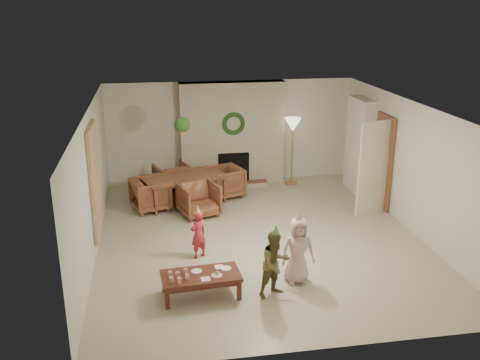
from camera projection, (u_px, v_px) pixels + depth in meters
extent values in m
plane|color=#B7B29E|center=(259.00, 238.00, 10.16)|extent=(7.00, 7.00, 0.00)
plane|color=white|center=(261.00, 108.00, 9.36)|extent=(7.00, 7.00, 0.00)
plane|color=silver|center=(231.00, 132.00, 13.03)|extent=(7.00, 0.00, 7.00)
plane|color=silver|center=(317.00, 263.00, 6.49)|extent=(7.00, 0.00, 7.00)
plane|color=silver|center=(92.00, 185.00, 9.29)|extent=(0.00, 7.00, 7.00)
plane|color=silver|center=(412.00, 168.00, 10.23)|extent=(0.00, 7.00, 7.00)
cube|color=#582517|center=(232.00, 134.00, 12.84)|extent=(2.50, 0.40, 2.50)
cube|color=maroon|center=(235.00, 185.00, 12.90)|extent=(1.60, 0.30, 0.12)
cube|color=black|center=(234.00, 168.00, 12.93)|extent=(0.75, 0.12, 0.75)
torus|color=#18411B|center=(234.00, 124.00, 12.53)|extent=(0.54, 0.10, 0.54)
cylinder|color=gold|center=(291.00, 183.00, 13.18)|extent=(0.31, 0.31, 0.03)
cylinder|color=gold|center=(292.00, 154.00, 12.94)|extent=(0.03, 0.03, 1.49)
cone|color=beige|center=(293.00, 125.00, 12.71)|extent=(0.40, 0.40, 0.33)
cube|color=white|center=(359.00, 145.00, 12.41)|extent=(0.30, 1.00, 2.20)
cube|color=white|center=(356.00, 172.00, 12.61)|extent=(0.30, 0.92, 0.03)
cube|color=white|center=(357.00, 156.00, 12.48)|extent=(0.30, 0.92, 0.03)
cube|color=white|center=(359.00, 139.00, 12.36)|extent=(0.30, 0.92, 0.03)
cube|color=white|center=(360.00, 122.00, 12.23)|extent=(0.30, 0.92, 0.03)
cube|color=maroon|center=(358.00, 168.00, 12.42)|extent=(0.20, 0.40, 0.24)
cube|color=navy|center=(356.00, 149.00, 12.48)|extent=(0.20, 0.44, 0.24)
cube|color=#C37729|center=(360.00, 135.00, 12.22)|extent=(0.20, 0.36, 0.22)
cube|color=brown|center=(383.00, 162.00, 11.42)|extent=(0.05, 0.86, 2.04)
cube|color=beige|center=(374.00, 169.00, 11.01)|extent=(0.77, 0.32, 2.00)
cube|color=beige|center=(95.00, 181.00, 9.48)|extent=(0.06, 1.20, 2.00)
imported|color=brown|center=(185.00, 190.00, 11.80)|extent=(2.01, 1.50, 0.63)
imported|color=brown|center=(199.00, 200.00, 11.13)|extent=(0.94, 0.96, 0.70)
imported|color=brown|center=(172.00, 179.00, 12.45)|extent=(0.94, 0.96, 0.70)
imported|color=brown|center=(151.00, 194.00, 11.45)|extent=(0.96, 0.94, 0.70)
imported|color=brown|center=(225.00, 182.00, 12.22)|extent=(0.96, 0.94, 0.70)
cylinder|color=tan|center=(182.00, 114.00, 10.67)|extent=(0.01, 0.01, 0.70)
cylinder|color=#B06838|center=(182.00, 131.00, 10.78)|extent=(0.16, 0.16, 0.12)
sphere|color=#1C4416|center=(182.00, 125.00, 10.74)|extent=(0.32, 0.32, 0.32)
cube|color=#51241B|center=(201.00, 276.00, 8.06)|extent=(1.23, 0.68, 0.06)
cube|color=#51241B|center=(201.00, 280.00, 8.08)|extent=(1.13, 0.58, 0.07)
cube|color=#51241B|center=(167.00, 299.00, 7.77)|extent=(0.07, 0.07, 0.31)
cube|color=#51241B|center=(239.00, 290.00, 8.01)|extent=(0.07, 0.07, 0.31)
cube|color=#51241B|center=(164.00, 283.00, 8.22)|extent=(0.07, 0.07, 0.31)
cube|color=#51241B|center=(232.00, 275.00, 8.46)|extent=(0.07, 0.07, 0.31)
cylinder|color=silver|center=(171.00, 280.00, 7.80)|extent=(0.07, 0.07, 0.08)
cylinder|color=silver|center=(170.00, 274.00, 7.97)|extent=(0.07, 0.07, 0.08)
cylinder|color=silver|center=(179.00, 280.00, 7.79)|extent=(0.07, 0.07, 0.08)
cylinder|color=silver|center=(178.00, 274.00, 7.96)|extent=(0.07, 0.07, 0.08)
cylinder|color=silver|center=(187.00, 277.00, 7.88)|extent=(0.07, 0.07, 0.08)
cylinder|color=silver|center=(186.00, 271.00, 8.05)|extent=(0.07, 0.07, 0.08)
cylinder|color=white|center=(197.00, 271.00, 8.14)|extent=(0.18, 0.18, 0.01)
cylinder|color=white|center=(217.00, 275.00, 8.01)|extent=(0.18, 0.18, 0.01)
cylinder|color=white|center=(226.00, 268.00, 8.22)|extent=(0.18, 0.18, 0.01)
sphere|color=tan|center=(217.00, 273.00, 8.00)|extent=(0.07, 0.07, 0.06)
cube|color=#FFBCBB|center=(206.00, 279.00, 7.90)|extent=(0.15, 0.15, 0.01)
cube|color=#FFBCBB|center=(219.00, 267.00, 8.27)|extent=(0.15, 0.15, 0.01)
imported|color=#B92736|center=(198.00, 235.00, 9.26)|extent=(0.38, 0.34, 0.87)
cone|color=#EBD24E|center=(198.00, 209.00, 9.11)|extent=(0.14, 0.14, 0.16)
imported|color=brown|center=(275.00, 264.00, 8.03)|extent=(0.63, 0.57, 1.05)
cone|color=green|center=(276.00, 230.00, 7.85)|extent=(0.13, 0.13, 0.17)
imported|color=beige|center=(298.00, 250.00, 8.41)|extent=(0.53, 0.35, 1.09)
cone|color=#ABABB2|center=(299.00, 216.00, 8.23)|extent=(0.16, 0.16, 0.20)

